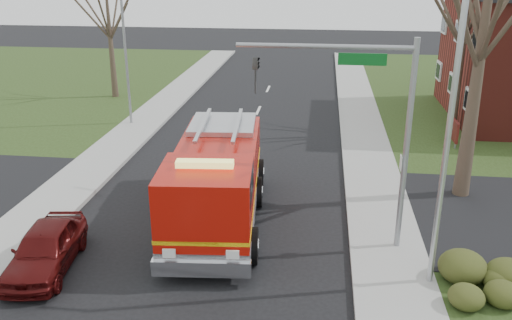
# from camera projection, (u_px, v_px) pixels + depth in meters

# --- Properties ---
(ground) EXTENTS (120.00, 120.00, 0.00)m
(ground) POSITION_uv_depth(u_px,v_px,m) (191.00, 260.00, 17.01)
(ground) COLOR black
(ground) RESTS_ON ground
(sidewalk_right) EXTENTS (2.40, 80.00, 0.15)m
(sidewalk_right) POSITION_uv_depth(u_px,v_px,m) (392.00, 271.00, 16.27)
(sidewalk_right) COLOR #9B9B95
(sidewalk_right) RESTS_ON ground
(sidewalk_left) EXTENTS (2.40, 80.00, 0.15)m
(sidewalk_left) POSITION_uv_depth(u_px,v_px,m) (5.00, 246.00, 17.70)
(sidewalk_left) COLOR #9B9B95
(sidewalk_left) RESTS_ON ground
(health_center_sign) EXTENTS (0.12, 2.00, 1.40)m
(health_center_sign) POSITION_uv_depth(u_px,v_px,m) (453.00, 129.00, 27.13)
(health_center_sign) COLOR #4F1612
(health_center_sign) RESTS_ON ground
(hedge_corner) EXTENTS (2.80, 2.00, 0.90)m
(hedge_corner) POSITION_uv_depth(u_px,v_px,m) (502.00, 281.00, 14.85)
(hedge_corner) COLOR #243111
(hedge_corner) RESTS_ON lawn_right
(bare_tree_near) EXTENTS (6.00, 6.00, 12.00)m
(bare_tree_near) POSITION_uv_depth(u_px,v_px,m) (488.00, 4.00, 18.92)
(bare_tree_near) COLOR #372A21
(bare_tree_near) RESTS_ON ground
(bare_tree_far) EXTENTS (5.25, 5.25, 10.50)m
(bare_tree_far) POSITION_uv_depth(u_px,v_px,m) (467.00, 9.00, 27.44)
(bare_tree_far) COLOR #372A21
(bare_tree_far) RESTS_ON ground
(bare_tree_left) EXTENTS (4.50, 4.50, 9.00)m
(bare_tree_left) POSITION_uv_depth(u_px,v_px,m) (108.00, 14.00, 34.82)
(bare_tree_left) COLOR #372A21
(bare_tree_left) RESTS_ON ground
(traffic_signal_mast) EXTENTS (5.29, 0.18, 6.80)m
(traffic_signal_mast) POSITION_uv_depth(u_px,v_px,m) (366.00, 108.00, 16.17)
(traffic_signal_mast) COLOR gray
(traffic_signal_mast) RESTS_ON ground
(streetlight_pole) EXTENTS (1.48, 0.16, 8.40)m
(streetlight_pole) POSITION_uv_depth(u_px,v_px,m) (446.00, 135.00, 14.14)
(streetlight_pole) COLOR #B7BABF
(streetlight_pole) RESTS_ON ground
(utility_pole_far) EXTENTS (0.14, 0.14, 7.00)m
(utility_pole_far) POSITION_uv_depth(u_px,v_px,m) (126.00, 64.00, 29.59)
(utility_pole_far) COLOR gray
(utility_pole_far) RESTS_ON ground
(fire_engine) EXTENTS (3.71, 8.48, 3.33)m
(fire_engine) POSITION_uv_depth(u_px,v_px,m) (216.00, 183.00, 18.93)
(fire_engine) COLOR #AC1007
(fire_engine) RESTS_ON ground
(parked_car_maroon) EXTENTS (2.14, 4.22, 1.38)m
(parked_car_maroon) POSITION_uv_depth(u_px,v_px,m) (46.00, 248.00, 16.32)
(parked_car_maroon) COLOR #480B0B
(parked_car_maroon) RESTS_ON ground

